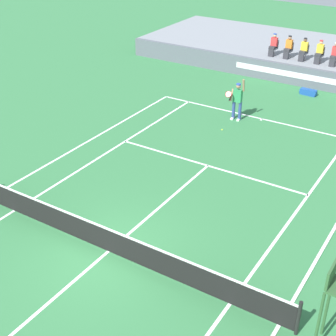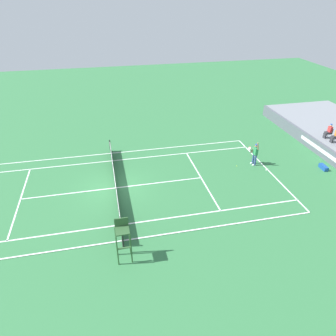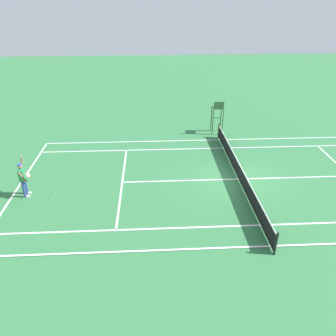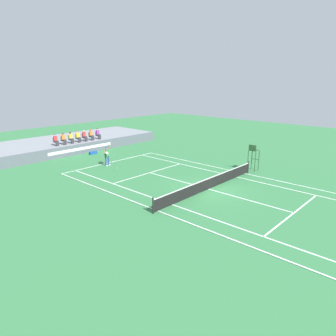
{
  "view_description": "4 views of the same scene",
  "coord_description": "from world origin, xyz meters",
  "px_view_note": "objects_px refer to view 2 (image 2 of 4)",
  "views": [
    {
      "loc": [
        7.94,
        -9.09,
        9.66
      ],
      "look_at": [
        -0.32,
        3.92,
        1.0
      ],
      "focal_mm": 53.1,
      "sensor_mm": 36.0,
      "label": 1
    },
    {
      "loc": [
        18.9,
        -0.32,
        12.45
      ],
      "look_at": [
        -0.32,
        3.92,
        1.0
      ],
      "focal_mm": 33.29,
      "sensor_mm": 36.0,
      "label": 2
    },
    {
      "loc": [
        -15.8,
        4.75,
        9.3
      ],
      "look_at": [
        -0.32,
        3.92,
        1.0
      ],
      "focal_mm": 35.76,
      "sensor_mm": 36.0,
      "label": 3
    },
    {
      "loc": [
        -18.32,
        -12.6,
        7.95
      ],
      "look_at": [
        -0.32,
        3.92,
        1.0
      ],
      "focal_mm": 33.1,
      "sensor_mm": 36.0,
      "label": 4
    }
  ],
  "objects_px": {
    "spectator_seated_1": "(336,136)",
    "tennis_ball": "(237,166)",
    "tennis_player": "(255,154)",
    "spectator_seated_0": "(329,131)",
    "equipment_bag": "(323,167)",
    "umpire_chair": "(123,235)"
  },
  "relations": [
    {
      "from": "tennis_ball",
      "to": "tennis_player",
      "type": "bearing_deg",
      "value": 89.99
    },
    {
      "from": "spectator_seated_0",
      "to": "umpire_chair",
      "type": "xyz_separation_m",
      "value": [
        9.04,
        -18.53,
        -0.16
      ]
    },
    {
      "from": "umpire_chair",
      "to": "tennis_ball",
      "type": "bearing_deg",
      "value": 128.77
    },
    {
      "from": "spectator_seated_1",
      "to": "tennis_ball",
      "type": "xyz_separation_m",
      "value": [
        0.31,
        -8.8,
        -1.68
      ]
    },
    {
      "from": "tennis_ball",
      "to": "umpire_chair",
      "type": "distance_m",
      "value": 12.57
    },
    {
      "from": "tennis_ball",
      "to": "umpire_chair",
      "type": "relative_size",
      "value": 0.03
    },
    {
      "from": "spectator_seated_1",
      "to": "tennis_ball",
      "type": "bearing_deg",
      "value": -87.99
    },
    {
      "from": "spectator_seated_1",
      "to": "umpire_chair",
      "type": "distance_m",
      "value": 20.24
    },
    {
      "from": "spectator_seated_1",
      "to": "equipment_bag",
      "type": "xyz_separation_m",
      "value": [
        2.17,
        -2.29,
        -1.56
      ]
    },
    {
      "from": "spectator_seated_0",
      "to": "spectator_seated_1",
      "type": "distance_m",
      "value": 0.91
    },
    {
      "from": "umpire_chair",
      "to": "equipment_bag",
      "type": "height_order",
      "value": "umpire_chair"
    },
    {
      "from": "spectator_seated_1",
      "to": "umpire_chair",
      "type": "xyz_separation_m",
      "value": [
        8.12,
        -18.53,
        -0.16
      ]
    },
    {
      "from": "tennis_player",
      "to": "equipment_bag",
      "type": "bearing_deg",
      "value": 69.91
    },
    {
      "from": "tennis_player",
      "to": "spectator_seated_1",
      "type": "bearing_deg",
      "value": 92.41
    },
    {
      "from": "tennis_ball",
      "to": "spectator_seated_0",
      "type": "bearing_deg",
      "value": 97.89
    },
    {
      "from": "tennis_player",
      "to": "tennis_ball",
      "type": "height_order",
      "value": "tennis_player"
    },
    {
      "from": "umpire_chair",
      "to": "equipment_bag",
      "type": "xyz_separation_m",
      "value": [
        -5.96,
        16.25,
        -1.4
      ]
    },
    {
      "from": "spectator_seated_1",
      "to": "spectator_seated_0",
      "type": "bearing_deg",
      "value": 180.0
    },
    {
      "from": "spectator_seated_0",
      "to": "equipment_bag",
      "type": "xyz_separation_m",
      "value": [
        3.08,
        -2.29,
        -1.56
      ]
    },
    {
      "from": "spectator_seated_1",
      "to": "tennis_player",
      "type": "relative_size",
      "value": 0.61
    },
    {
      "from": "spectator_seated_0",
      "to": "tennis_player",
      "type": "height_order",
      "value": "spectator_seated_0"
    },
    {
      "from": "spectator_seated_0",
      "to": "umpire_chair",
      "type": "height_order",
      "value": "umpire_chair"
    }
  ]
}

